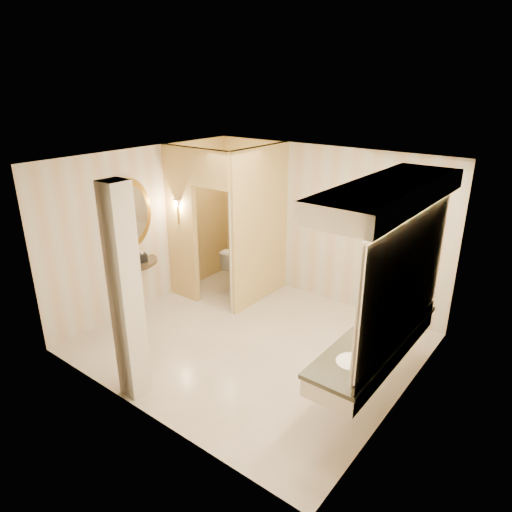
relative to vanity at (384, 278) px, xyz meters
The scene contains 16 objects.
floor 2.57m from the vanity, behind, with size 4.50×4.50×0.00m, color beige.
ceiling 2.25m from the vanity, behind, with size 4.50×4.50×0.00m, color white.
wall_back 2.92m from the vanity, 132.98° to the left, with size 4.50×0.02×2.70m, color beige.
wall_front 2.74m from the vanity, 136.53° to the right, with size 4.50×0.02×2.70m, color beige.
wall_left 4.24m from the vanity, behind, with size 0.02×4.00×2.70m, color beige.
wall_right 0.41m from the vanity, 24.58° to the left, with size 0.02×4.00×2.70m, color beige.
toilet_closet 3.30m from the vanity, 160.61° to the left, with size 1.50×1.55×2.70m.
wall_sconce 3.94m from the vanity, behind, with size 0.14×0.14×0.42m.
vanity is the anchor object (origin of this frame).
console_shelf 4.21m from the vanity, behind, with size 0.89×0.89×1.90m.
pillar 2.96m from the vanity, 145.40° to the right, with size 0.29×0.29×2.70m, color beige.
tissue_box 4.13m from the vanity, behind, with size 0.14×0.14×0.14m, color black.
toilet 3.90m from the vanity, 155.00° to the left, with size 0.45×0.79×0.81m, color white.
soap_bottle_a 0.69m from the vanity, 147.96° to the left, with size 0.07×0.07×0.15m, color beige.
soap_bottle_b 0.81m from the vanity, 90.47° to the left, with size 0.10×0.10×0.13m, color silver.
soap_bottle_c 0.72m from the vanity, 90.72° to the right, with size 0.09×0.09×0.22m, color #C6B28C.
Camera 1 is at (3.68, -4.66, 3.69)m, focal length 32.00 mm.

